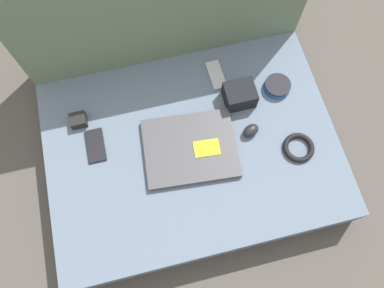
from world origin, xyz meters
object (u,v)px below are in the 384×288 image
(speaker_puck, at_px, (277,86))
(phone_black, at_px, (96,146))
(computer_mouse, at_px, (251,131))
(laptop, at_px, (190,148))
(camera_pouch, at_px, (240,95))
(charger_brick, at_px, (78,120))
(phone_silver, at_px, (216,75))

(speaker_puck, distance_m, phone_black, 0.71)
(computer_mouse, distance_m, phone_black, 0.56)
(laptop, height_order, camera_pouch, camera_pouch)
(camera_pouch, distance_m, charger_brick, 0.59)
(laptop, height_order, phone_silver, laptop)
(phone_silver, bearing_deg, speaker_puck, -28.09)
(computer_mouse, relative_size, camera_pouch, 0.67)
(phone_black, relative_size, charger_brick, 2.19)
(phone_black, bearing_deg, charger_brick, 112.57)
(phone_black, height_order, charger_brick, charger_brick)
(laptop, height_order, charger_brick, charger_brick)
(laptop, bearing_deg, phone_silver, 62.91)
(phone_silver, distance_m, camera_pouch, 0.13)
(charger_brick, bearing_deg, speaker_puck, -2.82)
(speaker_puck, relative_size, camera_pouch, 0.91)
(laptop, relative_size, charger_brick, 6.04)
(camera_pouch, bearing_deg, speaker_puck, 4.79)
(phone_silver, bearing_deg, charger_brick, -174.62)
(laptop, distance_m, phone_silver, 0.31)
(speaker_puck, xyz_separation_m, phone_silver, (-0.21, 0.10, -0.01))
(camera_pouch, relative_size, charger_brick, 1.94)
(speaker_puck, distance_m, charger_brick, 0.75)
(laptop, distance_m, speaker_puck, 0.41)
(phone_silver, height_order, camera_pouch, camera_pouch)
(computer_mouse, bearing_deg, charger_brick, 139.92)
(speaker_puck, height_order, charger_brick, charger_brick)
(computer_mouse, height_order, phone_black, computer_mouse)
(speaker_puck, bearing_deg, charger_brick, 177.18)
(laptop, distance_m, camera_pouch, 0.27)
(phone_silver, distance_m, phone_black, 0.52)
(laptop, distance_m, computer_mouse, 0.23)
(speaker_puck, bearing_deg, phone_silver, 153.71)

